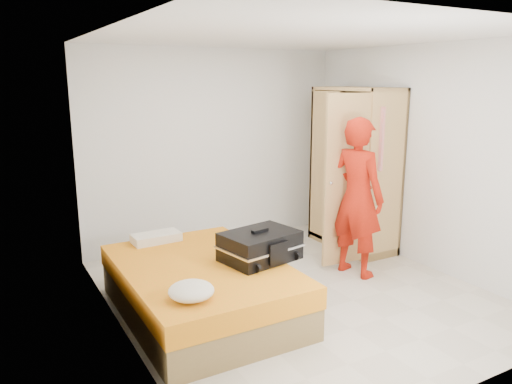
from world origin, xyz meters
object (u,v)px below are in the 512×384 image
wardrobe (354,174)px  person (357,197)px  suitcase (260,246)px  bed (202,289)px  round_cushion (191,291)px

wardrobe → person: bearing=-127.4°
person → suitcase: (-1.40, -0.24, -0.27)m
bed → wardrobe: (2.50, 0.81, 0.75)m
suitcase → round_cushion: size_ratio=2.18×
suitcase → bed: bearing=152.2°
wardrobe → person: wardrobe is taller
bed → person: size_ratio=1.12×
round_cushion → suitcase: bearing=28.6°
bed → round_cushion: bearing=-119.0°
wardrobe → round_cushion: (-2.87, -1.47, -0.43)m
suitcase → round_cushion: suitcase is taller
bed → round_cushion: round_cushion is taller
person → round_cushion: bearing=93.8°
person → round_cushion: 2.45m
bed → suitcase: bearing=-17.0°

